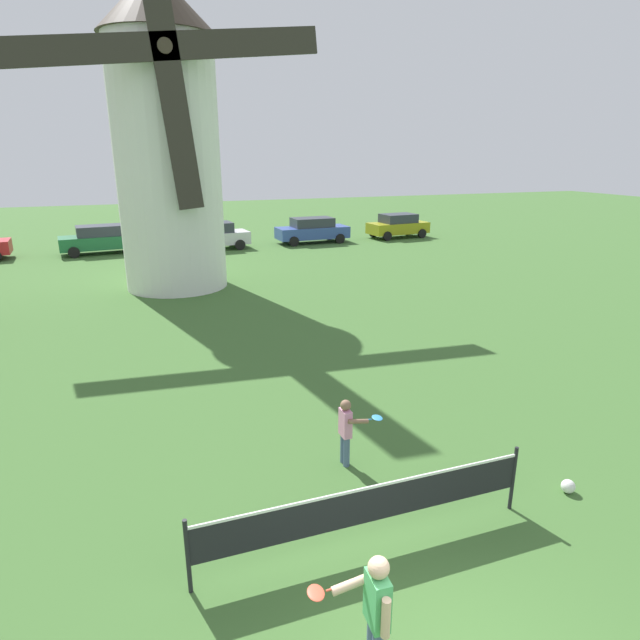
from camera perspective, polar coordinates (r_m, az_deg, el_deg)
The scene contains 9 objects.
windmill at distance 22.74m, azimuth -16.18°, elevation 18.56°, with size 10.79×4.79×14.20m.
tennis_net at distance 7.94m, azimuth 5.18°, elevation -19.18°, with size 5.05×0.06×1.10m.
player_near at distance 6.34m, azimuth 5.92°, elevation -28.57°, with size 0.81×0.61×1.52m.
player_far at distance 9.68m, azimuth 2.87°, elevation -11.52°, with size 0.74×0.49×1.28m.
stray_ball at distance 10.15m, azimuth 25.06°, elevation -15.85°, with size 0.23×0.23×0.23m, color silver.
parked_car_green at distance 32.45m, azimuth -22.46°, elevation 8.04°, with size 4.46×2.25×1.56m.
parked_car_silver at distance 31.90m, azimuth -11.59°, elevation 8.86°, with size 4.43×2.18×1.56m.
parked_car_blue at distance 33.65m, azimuth -0.82°, elevation 9.64°, with size 4.52×2.01×1.56m.
parked_car_mustard at distance 36.15m, azimuth 8.36°, elevation 10.00°, with size 4.14×2.21×1.56m.
Camera 1 is at (-2.57, -3.56, 5.42)m, focal length 29.84 mm.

